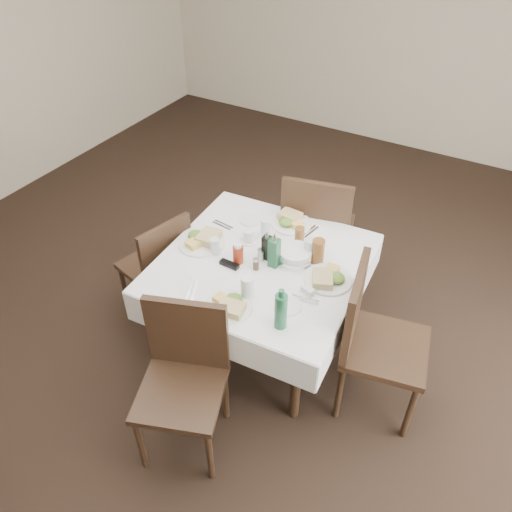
% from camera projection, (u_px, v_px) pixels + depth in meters
% --- Properties ---
extents(ground_plane, '(7.00, 7.00, 0.00)m').
position_uv_depth(ground_plane, '(237.00, 328.00, 3.71)').
color(ground_plane, black).
extents(room_shell, '(6.04, 7.04, 2.80)m').
position_uv_depth(room_shell, '(229.00, 107.00, 2.62)').
color(room_shell, '#BBB19E').
rests_on(room_shell, ground).
extents(dining_table, '(1.31, 1.31, 0.76)m').
position_uv_depth(dining_table, '(262.00, 272.00, 3.18)').
color(dining_table, black).
rests_on(dining_table, ground).
extents(chair_north, '(0.59, 0.59, 1.04)m').
position_uv_depth(chair_north, '(317.00, 227.00, 3.69)').
color(chair_north, black).
rests_on(chair_north, ground).
extents(chair_south, '(0.58, 0.58, 0.96)m').
position_uv_depth(chair_south, '(184.00, 370.00, 2.74)').
color(chair_south, black).
rests_on(chair_south, ground).
extents(chair_east, '(0.56, 0.56, 1.02)m').
position_uv_depth(chair_east, '(371.00, 334.00, 2.90)').
color(chair_east, black).
rests_on(chair_east, ground).
extents(chair_west, '(0.50, 0.50, 0.88)m').
position_uv_depth(chair_west, '(160.00, 263.00, 3.52)').
color(chair_west, black).
rests_on(chair_west, ground).
extents(meal_north, '(0.28, 0.28, 0.06)m').
position_uv_depth(meal_north, '(290.00, 221.00, 3.42)').
color(meal_north, white).
rests_on(meal_north, dining_table).
extents(meal_south, '(0.27, 0.27, 0.06)m').
position_uv_depth(meal_south, '(230.00, 305.00, 2.79)').
color(meal_south, white).
rests_on(meal_south, dining_table).
extents(meal_east, '(0.29, 0.29, 0.06)m').
position_uv_depth(meal_east, '(328.00, 278.00, 2.96)').
color(meal_east, white).
rests_on(meal_east, dining_table).
extents(meal_west, '(0.30, 0.30, 0.07)m').
position_uv_depth(meal_west, '(202.00, 240.00, 3.25)').
color(meal_west, white).
rests_on(meal_west, dining_table).
extents(side_plate_a, '(0.15, 0.15, 0.01)m').
position_uv_depth(side_plate_a, '(250.00, 221.00, 3.45)').
color(side_plate_a, white).
rests_on(side_plate_a, dining_table).
extents(side_plate_b, '(0.16, 0.16, 0.01)m').
position_uv_depth(side_plate_b, '(288.00, 306.00, 2.81)').
color(side_plate_b, white).
rests_on(side_plate_b, dining_table).
extents(water_n, '(0.07, 0.07, 0.12)m').
position_uv_depth(water_n, '(266.00, 228.00, 3.29)').
color(water_n, silver).
rests_on(water_n, dining_table).
extents(water_s, '(0.08, 0.08, 0.15)m').
position_uv_depth(water_s, '(247.00, 287.00, 2.83)').
color(water_s, silver).
rests_on(water_s, dining_table).
extents(water_e, '(0.08, 0.08, 0.14)m').
position_uv_depth(water_e, '(310.00, 249.00, 3.10)').
color(water_e, silver).
rests_on(water_e, dining_table).
extents(water_w, '(0.06, 0.06, 0.11)m').
position_uv_depth(water_w, '(215.00, 246.00, 3.15)').
color(water_w, silver).
rests_on(water_w, dining_table).
extents(iced_tea_a, '(0.06, 0.06, 0.13)m').
position_uv_depth(iced_tea_a, '(299.00, 236.00, 3.22)').
color(iced_tea_a, brown).
rests_on(iced_tea_a, dining_table).
extents(iced_tea_b, '(0.08, 0.08, 0.16)m').
position_uv_depth(iced_tea_b, '(318.00, 251.00, 3.07)').
color(iced_tea_b, brown).
rests_on(iced_tea_b, dining_table).
extents(bread_basket, '(0.23, 0.23, 0.08)m').
position_uv_depth(bread_basket, '(295.00, 255.00, 3.11)').
color(bread_basket, silver).
rests_on(bread_basket, dining_table).
extents(oil_cruet_dark, '(0.05, 0.05, 0.21)m').
position_uv_depth(oil_cruet_dark, '(267.00, 246.00, 3.09)').
color(oil_cruet_dark, black).
rests_on(oil_cruet_dark, dining_table).
extents(oil_cruet_green, '(0.06, 0.06, 0.25)m').
position_uv_depth(oil_cruet_green, '(274.00, 252.00, 3.03)').
color(oil_cruet_green, '#1D5A38').
rests_on(oil_cruet_green, dining_table).
extents(ketchup_bottle, '(0.07, 0.07, 0.14)m').
position_uv_depth(ketchup_bottle, '(238.00, 254.00, 3.08)').
color(ketchup_bottle, maroon).
rests_on(ketchup_bottle, dining_table).
extents(salt_shaker, '(0.04, 0.04, 0.09)m').
position_uv_depth(salt_shaker, '(260.00, 255.00, 3.11)').
color(salt_shaker, white).
rests_on(salt_shaker, dining_table).
extents(pepper_shaker, '(0.04, 0.04, 0.08)m').
position_uv_depth(pepper_shaker, '(256.00, 264.00, 3.04)').
color(pepper_shaker, '#453826').
rests_on(pepper_shaker, dining_table).
extents(coffee_mug, '(0.12, 0.12, 0.09)m').
position_uv_depth(coffee_mug, '(249.00, 236.00, 3.26)').
color(coffee_mug, white).
rests_on(coffee_mug, dining_table).
extents(sunglasses, '(0.13, 0.04, 0.03)m').
position_uv_depth(sunglasses, '(229.00, 264.00, 3.08)').
color(sunglasses, black).
rests_on(sunglasses, dining_table).
extents(green_bottle, '(0.07, 0.07, 0.26)m').
position_uv_depth(green_bottle, '(281.00, 311.00, 2.63)').
color(green_bottle, '#1D5A38').
rests_on(green_bottle, dining_table).
extents(sugar_caddy, '(0.09, 0.06, 0.04)m').
position_uv_depth(sugar_caddy, '(308.00, 290.00, 2.89)').
color(sugar_caddy, white).
rests_on(sugar_caddy, dining_table).
extents(cutlery_n, '(0.07, 0.16, 0.01)m').
position_uv_depth(cutlery_n, '(310.00, 232.00, 3.36)').
color(cutlery_n, silver).
rests_on(cutlery_n, dining_table).
extents(cutlery_s, '(0.13, 0.21, 0.01)m').
position_uv_depth(cutlery_s, '(192.00, 291.00, 2.91)').
color(cutlery_s, silver).
rests_on(cutlery_s, dining_table).
extents(cutlery_e, '(0.17, 0.07, 0.01)m').
position_uv_depth(cutlery_e, '(305.00, 300.00, 2.85)').
color(cutlery_e, silver).
rests_on(cutlery_e, dining_table).
extents(cutlery_w, '(0.16, 0.06, 0.01)m').
position_uv_depth(cutlery_w, '(223.00, 225.00, 3.42)').
color(cutlery_w, silver).
rests_on(cutlery_w, dining_table).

